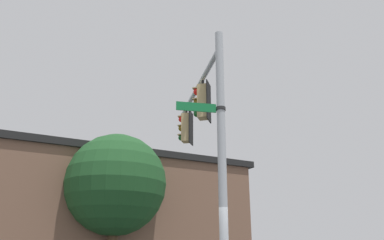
{
  "coord_description": "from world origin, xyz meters",
  "views": [
    {
      "loc": [
        -9.05,
        -1.6,
        1.5
      ],
      "look_at": [
        3.15,
        1.55,
        5.79
      ],
      "focal_mm": 36.78,
      "sensor_mm": 36.0,
      "label": 1
    }
  ],
  "objects": [
    {
      "name": "signal_pole",
      "position": [
        0.0,
        0.0,
        3.53
      ],
      "size": [
        0.21,
        0.21,
        7.06
      ],
      "primitive_type": "cylinder",
      "color": "#ADB2B7",
      "rests_on": "ground"
    },
    {
      "name": "mast_arm",
      "position": [
        2.5,
        1.23,
        6.59
      ],
      "size": [
        5.05,
        2.59,
        0.14
      ],
      "primitive_type": "cylinder",
      "rotation": [
        0.0,
        1.57,
        0.46
      ],
      "color": "#ADB2B7"
    },
    {
      "name": "traffic_light_nearest_pole",
      "position": [
        1.68,
        0.85,
        5.82
      ],
      "size": [
        0.54,
        0.49,
        1.31
      ],
      "color": "black"
    },
    {
      "name": "traffic_light_mid_inner",
      "position": [
        4.04,
        2.01,
        5.82
      ],
      "size": [
        0.54,
        0.49,
        1.31
      ],
      "color": "black"
    },
    {
      "name": "street_name_sign",
      "position": [
        -0.16,
        0.33,
        4.91
      ],
      "size": [
        0.63,
        1.14,
        0.22
      ],
      "color": "#147238"
    },
    {
      "name": "storefront_building",
      "position": [
        8.3,
        7.58,
        2.94
      ],
      "size": [
        14.25,
        14.7,
        5.86
      ],
      "color": "brown",
      "rests_on": "ground"
    },
    {
      "name": "tree_by_storefront",
      "position": [
        5.46,
        5.31,
        4.13
      ],
      "size": [
        4.05,
        4.05,
        6.17
      ],
      "color": "#4C3823",
      "rests_on": "ground"
    }
  ]
}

